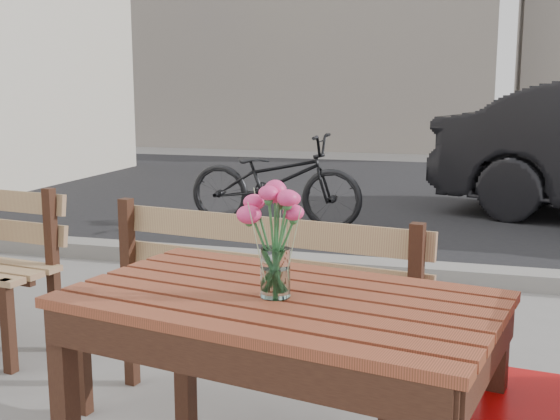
{
  "coord_description": "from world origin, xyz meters",
  "views": [
    {
      "loc": [
        0.81,
        -2.05,
        1.41
      ],
      "look_at": [
        0.24,
        -0.07,
        1.04
      ],
      "focal_mm": 45.0,
      "sensor_mm": 36.0,
      "label": 1
    }
  ],
  "objects_px": {
    "main_table": "(281,335)",
    "main_vase": "(275,225)",
    "bicycle": "(275,180)",
    "red_chair": "(546,386)"
  },
  "relations": [
    {
      "from": "main_table",
      "to": "red_chair",
      "type": "xyz_separation_m",
      "value": [
        0.78,
        0.16,
        -0.13
      ]
    },
    {
      "from": "main_table",
      "to": "main_vase",
      "type": "height_order",
      "value": "main_vase"
    },
    {
      "from": "main_table",
      "to": "bicycle",
      "type": "height_order",
      "value": "bicycle"
    },
    {
      "from": "main_table",
      "to": "bicycle",
      "type": "distance_m",
      "value": 4.92
    },
    {
      "from": "main_vase",
      "to": "bicycle",
      "type": "distance_m",
      "value": 4.97
    },
    {
      "from": "main_vase",
      "to": "bicycle",
      "type": "relative_size",
      "value": 0.2
    },
    {
      "from": "red_chair",
      "to": "main_vase",
      "type": "distance_m",
      "value": 0.94
    },
    {
      "from": "main_table",
      "to": "main_vase",
      "type": "xyz_separation_m",
      "value": [
        -0.01,
        -0.03,
        0.35
      ]
    },
    {
      "from": "main_vase",
      "to": "main_table",
      "type": "bearing_deg",
      "value": 67.94
    },
    {
      "from": "main_table",
      "to": "main_vase",
      "type": "relative_size",
      "value": 3.99
    }
  ]
}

